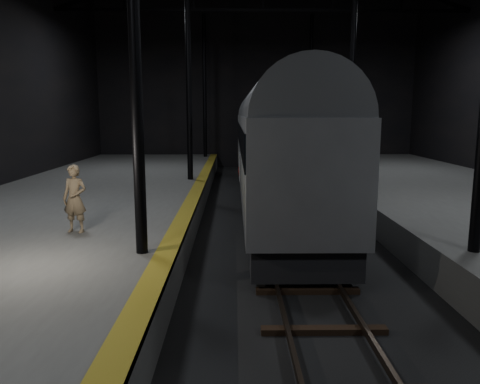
{
  "coord_description": "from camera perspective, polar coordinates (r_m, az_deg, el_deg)",
  "views": [
    {
      "loc": [
        -1.71,
        -14.29,
        4.12
      ],
      "look_at": [
        -1.54,
        -1.67,
        2.0
      ],
      "focal_mm": 35.0,
      "sensor_mm": 36.0,
      "label": 1
    }
  ],
  "objects": [
    {
      "name": "track",
      "position": [
        14.95,
        5.87,
        -6.24
      ],
      "size": [
        2.4,
        43.0,
        0.24
      ],
      "color": "#3F3328",
      "rests_on": "ground"
    },
    {
      "name": "woman",
      "position": [
        13.07,
        -19.49,
        -0.78
      ],
      "size": [
        0.73,
        0.55,
        1.8
      ],
      "primitive_type": "imported",
      "rotation": [
        0.0,
        0.0,
        -0.2
      ],
      "color": "#8B7455",
      "rests_on": "platform_left"
    },
    {
      "name": "tactile_strip",
      "position": [
        14.7,
        -6.77,
        -2.76
      ],
      "size": [
        0.5,
        43.8,
        0.01
      ],
      "primitive_type": "cube",
      "color": "olive",
      "rests_on": "platform_left"
    },
    {
      "name": "ground",
      "position": [
        14.97,
        5.86,
        -6.49
      ],
      "size": [
        44.0,
        44.0,
        0.0
      ],
      "primitive_type": "plane",
      "color": "black",
      "rests_on": "ground"
    },
    {
      "name": "train",
      "position": [
        20.08,
        4.15,
        6.23
      ],
      "size": [
        2.98,
        19.9,
        5.32
      ],
      "color": "#ABADB3",
      "rests_on": "ground"
    },
    {
      "name": "platform_left",
      "position": [
        15.84,
        -22.26,
        -4.4
      ],
      "size": [
        9.0,
        43.8,
        1.0
      ],
      "primitive_type": "cube",
      "color": "#525250",
      "rests_on": "ground"
    }
  ]
}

